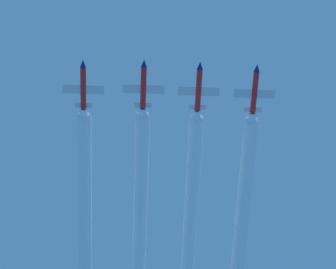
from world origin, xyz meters
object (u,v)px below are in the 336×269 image
(jet_center, at_px, (143,86))
(jet_inner_right, at_px, (83,86))
(jet_inner_left, at_px, (199,88))
(jet_far_left, at_px, (255,90))

(jet_center, height_order, jet_inner_right, jet_inner_right)
(jet_inner_left, xyz_separation_m, jet_center, (11.00, 0.22, -0.12))
(jet_far_left, distance_m, jet_inner_left, 11.21)
(jet_inner_left, relative_size, jet_center, 1.00)
(jet_inner_left, height_order, jet_inner_right, jet_inner_left)
(jet_inner_left, xyz_separation_m, jet_inner_right, (22.94, -0.26, -0.12))
(jet_far_left, distance_m, jet_center, 22.21)
(jet_far_left, distance_m, jet_inner_right, 34.14)
(jet_far_left, bearing_deg, jet_inner_right, -0.02)
(jet_far_left, xyz_separation_m, jet_center, (22.20, 0.47, -0.17))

